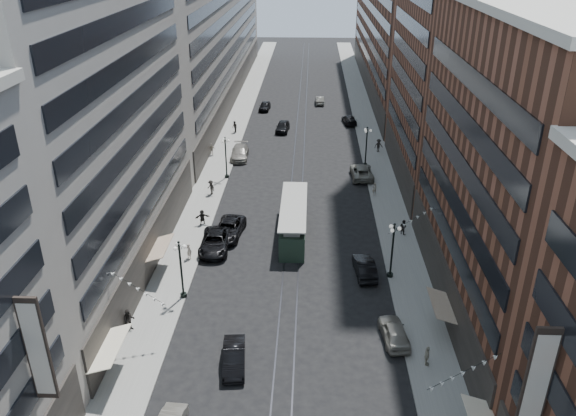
% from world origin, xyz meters
% --- Properties ---
extents(ground, '(220.00, 220.00, 0.00)m').
position_xyz_m(ground, '(0.00, 60.00, 0.00)').
color(ground, black).
rests_on(ground, ground).
extents(sidewalk_west, '(4.00, 180.00, 0.15)m').
position_xyz_m(sidewalk_west, '(-11.00, 70.00, 0.07)').
color(sidewalk_west, gray).
rests_on(sidewalk_west, ground).
extents(sidewalk_east, '(4.00, 180.00, 0.15)m').
position_xyz_m(sidewalk_east, '(11.00, 70.00, 0.07)').
color(sidewalk_east, gray).
rests_on(sidewalk_east, ground).
extents(rail_west, '(0.12, 180.00, 0.02)m').
position_xyz_m(rail_west, '(-0.70, 70.00, 0.01)').
color(rail_west, '#2D2D33').
rests_on(rail_west, ground).
extents(rail_east, '(0.12, 180.00, 0.02)m').
position_xyz_m(rail_east, '(0.70, 70.00, 0.01)').
color(rail_east, '#2D2D33').
rests_on(rail_east, ground).
extents(building_west_mid, '(8.00, 36.00, 28.00)m').
position_xyz_m(building_west_mid, '(-17.00, 33.00, 14.00)').
color(building_west_mid, gray).
rests_on(building_west_mid, ground).
extents(building_west_far, '(8.00, 90.00, 26.00)m').
position_xyz_m(building_west_far, '(-17.00, 96.00, 13.00)').
color(building_west_far, gray).
rests_on(building_west_far, ground).
extents(building_east_mid, '(8.00, 30.00, 24.00)m').
position_xyz_m(building_east_mid, '(17.00, 28.00, 12.00)').
color(building_east_mid, brown).
rests_on(building_east_mid, ground).
extents(building_east_tower, '(8.00, 26.00, 42.00)m').
position_xyz_m(building_east_tower, '(17.00, 56.00, 21.00)').
color(building_east_tower, brown).
rests_on(building_east_tower, ground).
extents(building_east_far, '(8.00, 72.00, 24.00)m').
position_xyz_m(building_east_far, '(17.00, 105.00, 12.00)').
color(building_east_far, brown).
rests_on(building_east_far, ground).
extents(lamppost_sw_far, '(1.03, 1.14, 5.52)m').
position_xyz_m(lamppost_sw_far, '(-9.20, 28.00, 3.10)').
color(lamppost_sw_far, black).
rests_on(lamppost_sw_far, sidewalk_west).
extents(lamppost_sw_mid, '(1.03, 1.14, 5.52)m').
position_xyz_m(lamppost_sw_mid, '(-9.20, 55.00, 3.10)').
color(lamppost_sw_mid, black).
rests_on(lamppost_sw_mid, sidewalk_west).
extents(lamppost_se_far, '(1.03, 1.14, 5.52)m').
position_xyz_m(lamppost_se_far, '(9.20, 32.00, 3.10)').
color(lamppost_se_far, black).
rests_on(lamppost_se_far, sidewalk_east).
extents(lamppost_se_mid, '(1.03, 1.14, 5.52)m').
position_xyz_m(lamppost_se_mid, '(9.20, 60.00, 3.10)').
color(lamppost_se_mid, black).
rests_on(lamppost_se_mid, sidewalk_east).
extents(streetcar, '(2.69, 12.17, 3.37)m').
position_xyz_m(streetcar, '(0.00, 40.18, 1.55)').
color(streetcar, '#203226').
rests_on(streetcar, ground).
extents(car_2, '(2.99, 6.17, 1.69)m').
position_xyz_m(car_2, '(-7.78, 36.54, 0.85)').
color(car_2, black).
rests_on(car_2, ground).
extents(car_4, '(2.33, 4.74, 1.56)m').
position_xyz_m(car_4, '(8.40, 23.02, 0.78)').
color(car_4, gray).
rests_on(car_4, ground).
extents(car_5, '(2.05, 4.70, 1.50)m').
position_xyz_m(car_5, '(-3.68, 19.64, 0.75)').
color(car_5, black).
rests_on(car_5, ground).
extents(pedestrian_2, '(1.05, 0.83, 1.90)m').
position_xyz_m(pedestrian_2, '(-12.50, 23.24, 1.10)').
color(pedestrian_2, black).
rests_on(pedestrian_2, sidewalk_west).
extents(pedestrian_4, '(0.47, 0.96, 1.60)m').
position_xyz_m(pedestrian_4, '(10.39, 20.15, 0.95)').
color(pedestrian_4, '#9C9681').
rests_on(pedestrian_4, sidewalk_east).
extents(car_7, '(3.39, 6.20, 1.65)m').
position_xyz_m(car_7, '(-6.80, 39.40, 0.82)').
color(car_7, black).
rests_on(car_7, ground).
extents(car_8, '(2.57, 5.90, 1.69)m').
position_xyz_m(car_8, '(-8.40, 62.44, 0.85)').
color(car_8, gray).
rests_on(car_8, ground).
extents(car_9, '(2.14, 4.57, 1.51)m').
position_xyz_m(car_9, '(-6.80, 87.22, 0.76)').
color(car_9, black).
rests_on(car_9, ground).
extents(car_10, '(2.13, 4.95, 1.59)m').
position_xyz_m(car_10, '(6.88, 32.46, 0.79)').
color(car_10, black).
rests_on(car_10, ground).
extents(car_11, '(2.91, 5.95, 1.63)m').
position_xyz_m(car_11, '(8.40, 55.99, 0.81)').
color(car_11, slate).
rests_on(car_11, ground).
extents(car_12, '(2.59, 5.09, 1.42)m').
position_xyz_m(car_12, '(8.12, 79.65, 0.71)').
color(car_12, black).
rests_on(car_12, ground).
extents(car_13, '(2.36, 5.01, 1.66)m').
position_xyz_m(car_13, '(-2.91, 74.94, 0.83)').
color(car_13, black).
rests_on(car_13, ground).
extents(car_14, '(1.70, 4.38, 1.42)m').
position_xyz_m(car_14, '(3.24, 91.96, 0.71)').
color(car_14, slate).
rests_on(car_14, ground).
extents(pedestrian_5, '(1.62, 0.93, 1.68)m').
position_xyz_m(pedestrian_5, '(-9.99, 41.69, 0.99)').
color(pedestrian_5, black).
rests_on(pedestrian_5, sidewalk_west).
extents(pedestrian_6, '(1.09, 0.69, 1.72)m').
position_xyz_m(pedestrian_6, '(-12.50, 63.16, 1.01)').
color(pedestrian_6, '#ACA18F').
rests_on(pedestrian_6, sidewalk_west).
extents(pedestrian_7, '(0.87, 0.88, 1.64)m').
position_xyz_m(pedestrian_7, '(11.54, 40.34, 0.97)').
color(pedestrian_7, black).
rests_on(pedestrian_7, sidewalk_east).
extents(pedestrian_8, '(0.66, 0.53, 1.57)m').
position_xyz_m(pedestrian_8, '(9.50, 50.37, 0.93)').
color(pedestrian_8, '#A39987').
rests_on(pedestrian_8, sidewalk_east).
extents(pedestrian_9, '(1.36, 0.89, 1.95)m').
position_xyz_m(pedestrian_9, '(11.56, 65.55, 1.12)').
color(pedestrian_9, black).
rests_on(pedestrian_9, sidewalk_east).
extents(pedestrian_extra_0, '(0.86, 1.05, 1.89)m').
position_xyz_m(pedestrian_extra_0, '(-10.53, 73.56, 1.10)').
color(pedestrian_extra_0, black).
rests_on(pedestrian_extra_0, sidewalk_west).
extents(pedestrian_extra_1, '(1.20, 1.14, 1.82)m').
position_xyz_m(pedestrian_extra_1, '(-10.34, 49.60, 1.06)').
color(pedestrian_extra_1, black).
rests_on(pedestrian_extra_1, sidewalk_west).
extents(pedestrian_extra_2, '(0.71, 0.64, 1.62)m').
position_xyz_m(pedestrian_extra_2, '(-9.98, 34.43, 0.96)').
color(pedestrian_extra_2, '#A89A8B').
rests_on(pedestrian_extra_2, sidewalk_west).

